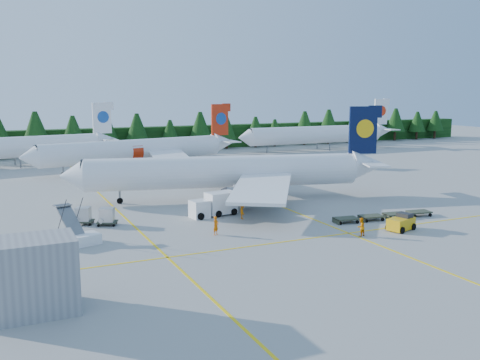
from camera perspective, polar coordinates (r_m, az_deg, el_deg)
name	(u,v)px	position (r m, az deg, el deg)	size (l,w,h in m)	color
ground	(272,226)	(59.98, 3.45, -4.96)	(320.00, 320.00, 0.00)	#A0A19C
taxi_stripe_a	(110,204)	(73.94, -13.70, -2.46)	(0.25, 120.00, 0.01)	yellow
taxi_stripe_b	(244,192)	(80.07, 0.47, -1.29)	(0.25, 120.00, 0.01)	yellow
taxi_stripe_cross	(300,240)	(54.95, 6.42, -6.34)	(80.00, 0.25, 0.01)	yellow
treeline_hedge	(116,140)	(136.49, -13.07, 4.18)	(220.00, 4.00, 6.00)	black
terminal_building	(30,276)	(39.15, -21.48, -9.54)	(6.00, 4.00, 5.20)	gray
airliner_navy	(219,173)	(73.65, -2.30, 0.80)	(43.25, 35.15, 12.81)	white
airliner_red	(131,151)	(103.77, -11.58, 3.04)	(42.05, 34.31, 12.31)	white
airliner_far_right	(312,135)	(137.79, 7.71, 4.83)	(44.38, 4.53, 12.91)	white
airstairs	(78,237)	(55.07, -16.94, -5.85)	(4.33, 5.89, 3.53)	white
service_truck	(213,204)	(64.72, -2.85, -2.62)	(6.05, 2.93, 2.80)	white
baggage_tug	(401,223)	(60.70, 16.83, -4.37)	(3.53, 2.55, 1.70)	#DEA30C
dolly_train	(384,215)	(65.32, 15.06, -3.62)	(13.02, 2.91, 0.16)	#373C2B
uld_pair	(95,215)	(62.46, -15.20, -3.64)	(5.00, 3.91, 1.67)	#373C2B
crew_a	(216,226)	(56.24, -2.59, -4.88)	(0.73, 0.48, 1.99)	#DF5C04
crew_b	(361,227)	(57.11, 12.78, -4.91)	(0.95, 0.74, 1.95)	orange
crew_c	(242,211)	(63.04, 0.26, -3.37)	(0.76, 0.52, 1.84)	orange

